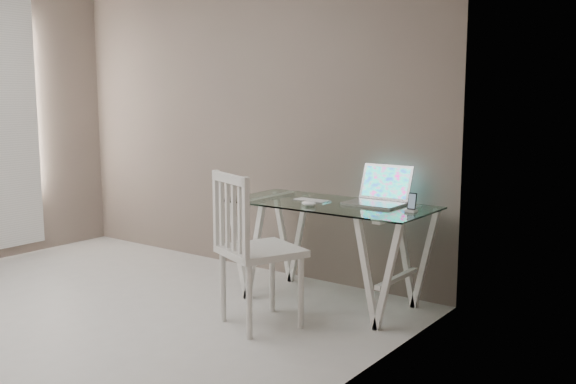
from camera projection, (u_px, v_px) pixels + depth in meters
name	position (u px, v px, depth m)	size (l,w,h in m)	color
desk	(329.00, 252.00, 4.67)	(1.50, 0.70, 0.75)	silver
chair	(249.00, 243.00, 4.15)	(0.61, 0.61, 1.03)	silver
laptop	(379.00, 195.00, 4.59)	(0.39, 0.37, 0.27)	#BBBBBF
keyboard	(311.00, 200.00, 4.72)	(0.28, 0.12, 0.01)	silver
mouse	(309.00, 204.00, 4.49)	(0.11, 0.07, 0.04)	white
phone_dock	(412.00, 207.00, 4.27)	(0.07, 0.07, 0.13)	white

